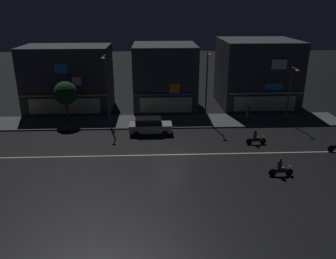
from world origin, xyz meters
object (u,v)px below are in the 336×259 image
Objects in this scene: streetlamp_east at (290,90)px; motorcycle_following at (281,168)px; traffic_cone at (114,130)px; motorcycle_lead at (256,138)px; streetlamp_mid at (207,81)px; parked_car_near_kerb at (150,126)px; pedestrian_on_sidewalk at (248,113)px; streetlamp_west at (106,85)px.

streetlamp_east is 13.49m from motorcycle_following.
motorcycle_following is 3.45× the size of traffic_cone.
motorcycle_lead is at bearing -15.54° from traffic_cone.
traffic_cone is at bearing -163.75° from streetlamp_mid.
parked_car_near_kerb is at bearing 160.87° from motorcycle_lead.
parked_car_near_kerb is (-10.91, -3.40, -0.17)m from pedestrian_on_sidewalk.
parked_car_near_kerb is 10.46m from motorcycle_lead.
motorcycle_following is at bearing -73.62° from streetlamp_mid.
streetlamp_west is 10.71m from streetlamp_mid.
streetlamp_east reaches higher than motorcycle_following.
motorcycle_lead is (-5.14, -5.76, -3.19)m from streetlamp_east.
motorcycle_lead and motorcycle_following have the same top height.
streetlamp_west reaches higher than traffic_cone.
traffic_cone is (0.76, -2.21, -4.24)m from streetlamp_west.
parked_car_near_kerb reaches higher than traffic_cone.
streetlamp_east is (19.57, -0.25, -0.70)m from streetlamp_west.
streetlamp_west is at bearing -43.20° from motorcycle_following.
streetlamp_mid reaches higher than traffic_cone.
streetlamp_west is 0.98× the size of streetlamp_mid.
streetlamp_mid is 8.00m from parked_car_near_kerb.
motorcycle_lead is at bearing -68.92° from pedestrian_on_sidewalk.
pedestrian_on_sidewalk is at bearing 80.71° from motorcycle_lead.
streetlamp_mid is at bearing -150.78° from pedestrian_on_sidewalk.
streetlamp_west is 16.11m from motorcycle_lead.
traffic_cone is at bearing -71.04° from streetlamp_west.
streetlamp_west is 13.56× the size of traffic_cone.
streetlamp_mid reaches higher than motorcycle_lead.
streetlamp_west is 1.22× the size of streetlamp_east.
parked_car_near_kerb is 7.82× the size of traffic_cone.
motorcycle_lead is (9.93, -3.27, -0.24)m from parked_car_near_kerb.
streetlamp_west is 3.93× the size of motorcycle_lead.
streetlamp_east is 3.22× the size of motorcycle_following.
streetlamp_west is at bearing 148.72° from parked_car_near_kerb.
motorcycle_following is at bearing -40.37° from streetlamp_west.
streetlamp_west is at bearing -176.32° from streetlamp_mid.
motorcycle_lead is 14.19m from traffic_cone.
motorcycle_following is (14.52, -12.34, -3.88)m from streetlamp_west.
streetlamp_mid is at bearing 16.25° from traffic_cone.
traffic_cone is at bearing -174.06° from streetlamp_east.
streetlamp_east is at bearing -0.73° from streetlamp_west.
motorcycle_lead is 6.34m from motorcycle_following.
streetlamp_mid is 4.02× the size of motorcycle_following.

